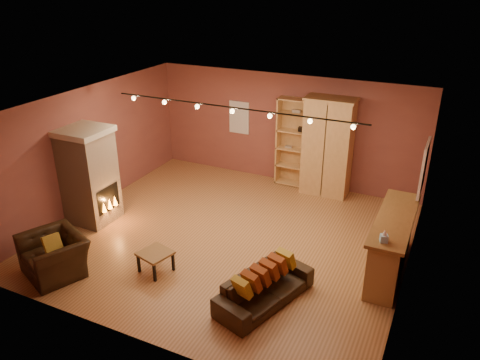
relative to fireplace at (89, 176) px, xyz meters
The scene contains 16 objects.
floor 3.28m from the fireplace, 11.16° to the left, with size 7.00×7.00×0.00m, color brown.
ceiling 3.55m from the fireplace, 11.16° to the left, with size 7.00×7.00×0.00m, color brown.
back_wall 4.92m from the fireplace, 51.69° to the left, with size 7.00×0.02×2.80m, color brown.
left_wall 0.83m from the fireplace, 127.41° to the left, with size 0.02×6.50×2.80m, color brown.
right_wall 6.58m from the fireplace, ahead, with size 0.02×6.50×2.80m, color brown.
fireplace is the anchor object (origin of this frame).
back_window 4.24m from the fireplace, 65.55° to the left, with size 0.56×0.04×0.86m, color silver.
bookcase 5.03m from the fireplace, 47.92° to the left, with size 0.93×0.36×2.26m.
armoire 5.52m from the fireplace, 39.90° to the left, with size 1.19×0.68×2.42m.
bar_counter 6.31m from the fireplace, ahead, with size 0.62×2.32×1.11m.
tissue_box 6.19m from the fireplace, ahead, with size 0.16×0.16×0.23m.
right_window 6.84m from the fireplace, 17.08° to the left, with size 0.05×0.90×1.00m, color silver.
loveseat 4.68m from the fireplace, 12.67° to the right, with size 1.08×1.90×0.76m.
armchair 2.10m from the fireplace, 68.28° to the right, with size 1.33×1.11×0.99m.
coffee_table 2.71m from the fireplace, 24.17° to the right, with size 0.65×0.65×0.40m.
track_rail 3.54m from the fireplace, 14.74° to the left, with size 5.20×0.09×0.13m.
Camera 1 is at (3.83, -7.52, 5.07)m, focal length 35.00 mm.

